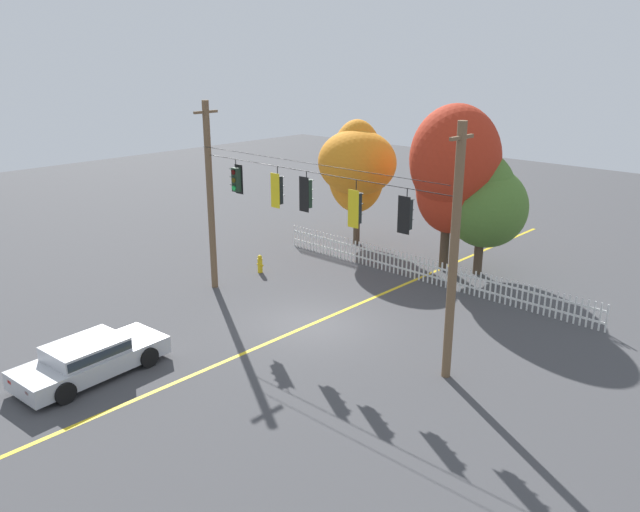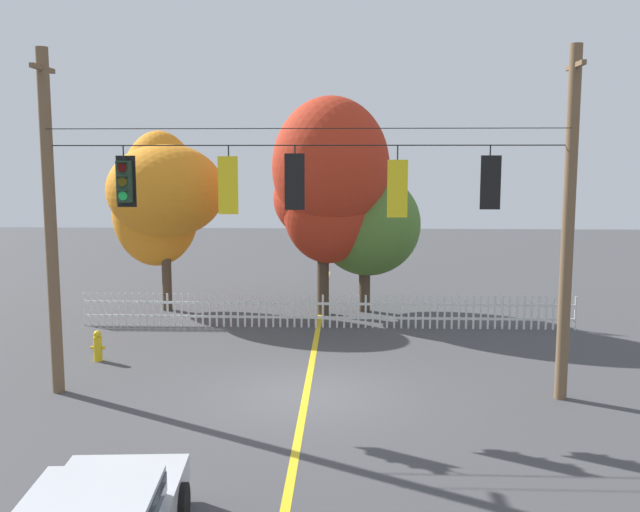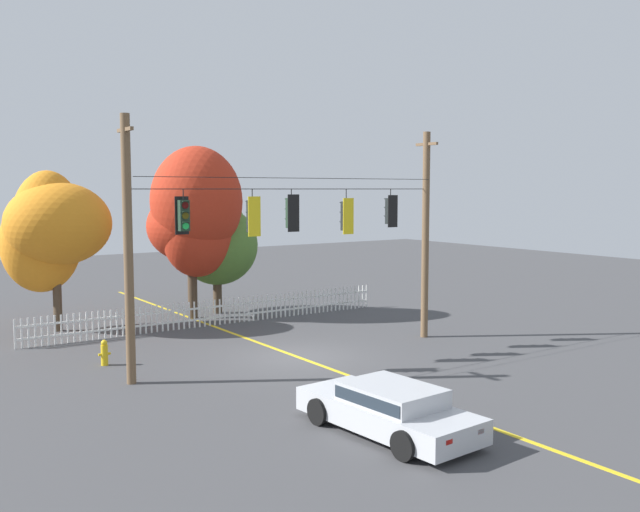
{
  "view_description": "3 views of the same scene",
  "coord_description": "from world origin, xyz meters",
  "px_view_note": "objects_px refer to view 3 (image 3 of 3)",
  "views": [
    {
      "loc": [
        14.74,
        -15.28,
        9.4
      ],
      "look_at": [
        0.37,
        0.04,
        2.67
      ],
      "focal_mm": 35.71,
      "sensor_mm": 36.0,
      "label": 1
    },
    {
      "loc": [
        0.93,
        -15.36,
        5.23
      ],
      "look_at": [
        0.34,
        -0.55,
        3.24
      ],
      "focal_mm": 39.71,
      "sensor_mm": 36.0,
      "label": 2
    },
    {
      "loc": [
        -12.38,
        -19.41,
        5.57
      ],
      "look_at": [
        0.59,
        -0.45,
        3.38
      ],
      "focal_mm": 39.59,
      "sensor_mm": 36.0,
      "label": 3
    }
  ],
  "objects_px": {
    "autumn_maple_near_fence": "(51,230)",
    "autumn_maple_mid": "(195,216)",
    "traffic_signal_northbound_secondary": "(253,216)",
    "autumn_oak_far_east": "(216,241)",
    "traffic_signal_eastbound_side": "(391,211)",
    "traffic_signal_westbound_side": "(183,215)",
    "traffic_signal_southbound_primary": "(292,213)",
    "fire_hydrant": "(104,353)",
    "traffic_signal_northbound_primary": "(346,216)",
    "parked_car": "(389,408)"
  },
  "relations": [
    {
      "from": "traffic_signal_southbound_primary",
      "to": "fire_hydrant",
      "type": "relative_size",
      "value": 1.68
    },
    {
      "from": "traffic_signal_westbound_side",
      "to": "traffic_signal_eastbound_side",
      "type": "xyz_separation_m",
      "value": [
        7.93,
        -0.02,
        -0.01
      ]
    },
    {
      "from": "traffic_signal_eastbound_side",
      "to": "traffic_signal_southbound_primary",
      "type": "bearing_deg",
      "value": -179.99
    },
    {
      "from": "traffic_signal_eastbound_side",
      "to": "autumn_oak_far_east",
      "type": "distance_m",
      "value": 9.61
    },
    {
      "from": "traffic_signal_northbound_primary",
      "to": "autumn_maple_near_fence",
      "type": "distance_m",
      "value": 11.83
    },
    {
      "from": "autumn_oak_far_east",
      "to": "fire_hydrant",
      "type": "distance_m",
      "value": 10.17
    },
    {
      "from": "traffic_signal_westbound_side",
      "to": "traffic_signal_northbound_primary",
      "type": "distance_m",
      "value": 5.96
    },
    {
      "from": "autumn_maple_mid",
      "to": "autumn_maple_near_fence",
      "type": "bearing_deg",
      "value": 176.09
    },
    {
      "from": "traffic_signal_westbound_side",
      "to": "parked_car",
      "type": "bearing_deg",
      "value": -76.82
    },
    {
      "from": "traffic_signal_westbound_side",
      "to": "autumn_maple_mid",
      "type": "xyz_separation_m",
      "value": [
        4.29,
        8.65,
        -0.38
      ]
    },
    {
      "from": "traffic_signal_westbound_side",
      "to": "fire_hydrant",
      "type": "xyz_separation_m",
      "value": [
        -1.68,
        2.52,
        -4.39
      ]
    },
    {
      "from": "traffic_signal_northbound_primary",
      "to": "autumn_maple_mid",
      "type": "xyz_separation_m",
      "value": [
        -1.66,
        8.67,
        -0.24
      ]
    },
    {
      "from": "traffic_signal_northbound_primary",
      "to": "traffic_signal_eastbound_side",
      "type": "bearing_deg",
      "value": 0.02
    },
    {
      "from": "traffic_signal_northbound_secondary",
      "to": "traffic_signal_eastbound_side",
      "type": "height_order",
      "value": "same"
    },
    {
      "from": "traffic_signal_southbound_primary",
      "to": "autumn_maple_near_fence",
      "type": "height_order",
      "value": "autumn_maple_near_fence"
    },
    {
      "from": "traffic_signal_southbound_primary",
      "to": "traffic_signal_northbound_primary",
      "type": "distance_m",
      "value": 2.21
    },
    {
      "from": "traffic_signal_westbound_side",
      "to": "traffic_signal_northbound_secondary",
      "type": "height_order",
      "value": "same"
    },
    {
      "from": "autumn_oak_far_east",
      "to": "autumn_maple_mid",
      "type": "bearing_deg",
      "value": -157.56
    },
    {
      "from": "autumn_maple_near_fence",
      "to": "parked_car",
      "type": "distance_m",
      "value": 17.11
    },
    {
      "from": "traffic_signal_eastbound_side",
      "to": "fire_hydrant",
      "type": "distance_m",
      "value": 10.86
    },
    {
      "from": "traffic_signal_southbound_primary",
      "to": "autumn_maple_mid",
      "type": "bearing_deg",
      "value": 86.39
    },
    {
      "from": "traffic_signal_westbound_side",
      "to": "traffic_signal_southbound_primary",
      "type": "distance_m",
      "value": 3.75
    },
    {
      "from": "traffic_signal_northbound_secondary",
      "to": "autumn_maple_mid",
      "type": "height_order",
      "value": "autumn_maple_mid"
    },
    {
      "from": "autumn_maple_near_fence",
      "to": "fire_hydrant",
      "type": "height_order",
      "value": "autumn_maple_near_fence"
    },
    {
      "from": "traffic_signal_southbound_primary",
      "to": "autumn_maple_near_fence",
      "type": "xyz_separation_m",
      "value": [
        -5.36,
        9.07,
        -0.82
      ]
    },
    {
      "from": "traffic_signal_northbound_primary",
      "to": "autumn_maple_mid",
      "type": "distance_m",
      "value": 8.83
    },
    {
      "from": "traffic_signal_westbound_side",
      "to": "traffic_signal_northbound_secondary",
      "type": "xyz_separation_m",
      "value": [
        2.3,
        -0.02,
        -0.07
      ]
    },
    {
      "from": "traffic_signal_westbound_side",
      "to": "traffic_signal_eastbound_side",
      "type": "bearing_deg",
      "value": -0.13
    },
    {
      "from": "traffic_signal_southbound_primary",
      "to": "autumn_maple_near_fence",
      "type": "bearing_deg",
      "value": 120.56
    },
    {
      "from": "traffic_signal_southbound_primary",
      "to": "autumn_oak_far_east",
      "type": "relative_size",
      "value": 0.25
    },
    {
      "from": "traffic_signal_northbound_secondary",
      "to": "traffic_signal_southbound_primary",
      "type": "distance_m",
      "value": 1.44
    },
    {
      "from": "autumn_maple_near_fence",
      "to": "autumn_maple_mid",
      "type": "distance_m",
      "value": 5.93
    },
    {
      "from": "fire_hydrant",
      "to": "autumn_maple_near_fence",
      "type": "bearing_deg",
      "value": 89.44
    },
    {
      "from": "traffic_signal_northbound_primary",
      "to": "traffic_signal_eastbound_side",
      "type": "xyz_separation_m",
      "value": [
        1.97,
        0.0,
        0.13
      ]
    },
    {
      "from": "traffic_signal_northbound_secondary",
      "to": "autumn_maple_near_fence",
      "type": "xyz_separation_m",
      "value": [
        -3.92,
        9.08,
        -0.74
      ]
    },
    {
      "from": "traffic_signal_westbound_side",
      "to": "traffic_signal_northbound_secondary",
      "type": "relative_size",
      "value": 0.91
    },
    {
      "from": "traffic_signal_eastbound_side",
      "to": "autumn_maple_mid",
      "type": "relative_size",
      "value": 0.18
    },
    {
      "from": "autumn_maple_near_fence",
      "to": "traffic_signal_westbound_side",
      "type": "bearing_deg",
      "value": -79.91
    },
    {
      "from": "fire_hydrant",
      "to": "traffic_signal_westbound_side",
      "type": "bearing_deg",
      "value": -56.37
    },
    {
      "from": "parked_car",
      "to": "fire_hydrant",
      "type": "bearing_deg",
      "value": 108.97
    },
    {
      "from": "traffic_signal_westbound_side",
      "to": "parked_car",
      "type": "relative_size",
      "value": 0.29
    },
    {
      "from": "traffic_signal_westbound_side",
      "to": "traffic_signal_northbound_secondary",
      "type": "bearing_deg",
      "value": -0.47
    },
    {
      "from": "traffic_signal_northbound_secondary",
      "to": "parked_car",
      "type": "distance_m",
      "value": 8.46
    },
    {
      "from": "traffic_signal_southbound_primary",
      "to": "autumn_oak_far_east",
      "type": "bearing_deg",
      "value": 79.22
    },
    {
      "from": "traffic_signal_northbound_secondary",
      "to": "autumn_oak_far_east",
      "type": "height_order",
      "value": "traffic_signal_northbound_secondary"
    },
    {
      "from": "autumn_maple_near_fence",
      "to": "autumn_maple_mid",
      "type": "height_order",
      "value": "autumn_maple_mid"
    },
    {
      "from": "traffic_signal_westbound_side",
      "to": "autumn_maple_mid",
      "type": "height_order",
      "value": "autumn_maple_mid"
    },
    {
      "from": "traffic_signal_northbound_secondary",
      "to": "fire_hydrant",
      "type": "xyz_separation_m",
      "value": [
        -3.98,
        2.54,
        -4.32
      ]
    },
    {
      "from": "traffic_signal_southbound_primary",
      "to": "autumn_maple_near_fence",
      "type": "relative_size",
      "value": 0.22
    },
    {
      "from": "fire_hydrant",
      "to": "parked_car",
      "type": "bearing_deg",
      "value": -71.03
    }
  ]
}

